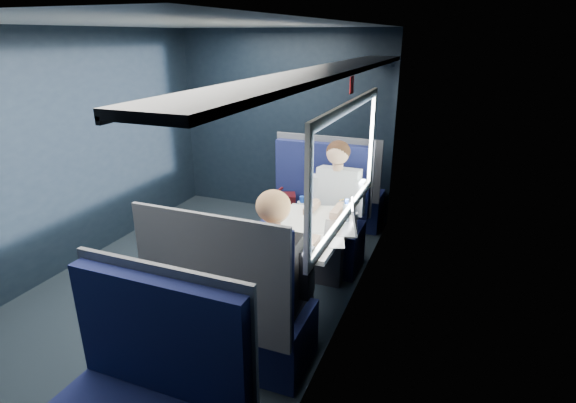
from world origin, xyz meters
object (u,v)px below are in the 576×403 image
at_px(seat_row_front, 339,195).
at_px(woman, 277,270).
at_px(cup, 352,209).
at_px(table, 303,236).
at_px(bottle_small, 346,212).
at_px(seat_bay_far, 234,315).
at_px(seat_bay_near, 314,221).
at_px(man, 335,203).
at_px(laptop, 347,223).

distance_m(seat_row_front, woman, 2.54).
relative_size(woman, cup, 14.51).
bearing_deg(cup, woman, -101.33).
distance_m(woman, cup, 1.17).
height_order(table, seat_row_front, seat_row_front).
height_order(bottle_small, cup, bottle_small).
distance_m(table, woman, 0.71).
relative_size(seat_bay_far, seat_row_front, 1.09).
distance_m(table, seat_bay_near, 0.93).
xyz_separation_m(man, woman, (0.00, -1.41, 0.01)).
relative_size(table, bottle_small, 4.81).
height_order(table, seat_bay_near, seat_bay_near).
bearing_deg(cup, man, 131.64).
xyz_separation_m(woman, laptop, (0.28, 0.78, 0.08)).
xyz_separation_m(table, seat_bay_far, (-0.18, -0.87, -0.25)).
xyz_separation_m(woman, bottle_small, (0.23, 0.94, 0.10)).
relative_size(table, cup, 10.98).
relative_size(table, laptop, 2.68).
height_order(table, man, man).
bearing_deg(cup, laptop, -82.92).
xyz_separation_m(table, cup, (0.30, 0.44, 0.12)).
distance_m(seat_bay_far, cup, 1.45).
distance_m(seat_bay_near, seat_row_front, 0.92).
xyz_separation_m(man, bottle_small, (0.23, -0.47, 0.11)).
bearing_deg(seat_bay_near, seat_bay_far, -89.53).
xyz_separation_m(seat_bay_far, bottle_small, (0.48, 1.11, 0.42)).
height_order(man, woman, same).
bearing_deg(laptop, woman, -109.42).
distance_m(seat_row_front, cup, 1.49).
bearing_deg(table, seat_bay_far, -101.78).
relative_size(seat_bay_far, woman, 0.95).
bearing_deg(laptop, seat_bay_near, 124.08).
height_order(seat_row_front, bottle_small, seat_row_front).
xyz_separation_m(seat_row_front, woman, (0.25, -2.50, 0.32)).
bearing_deg(seat_row_front, table, -84.20).
distance_m(table, laptop, 0.38).
relative_size(woman, bottle_small, 6.36).
bearing_deg(table, seat_row_front, 95.80).
bearing_deg(man, table, -95.52).
relative_size(table, seat_row_front, 0.86).
height_order(seat_bay_near, seat_row_front, seat_bay_near).
relative_size(seat_bay_near, bottle_small, 6.06).
bearing_deg(seat_bay_near, cup, -41.15).
distance_m(seat_bay_near, bottle_small, 0.91).
relative_size(seat_bay_near, cup, 13.83).
xyz_separation_m(seat_bay_far, laptop, (0.53, 0.95, 0.39)).
bearing_deg(bottle_small, cup, 90.00).
xyz_separation_m(laptop, cup, (-0.05, 0.37, -0.02)).
bearing_deg(seat_bay_far, seat_row_front, 90.00).
height_order(table, laptop, laptop).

